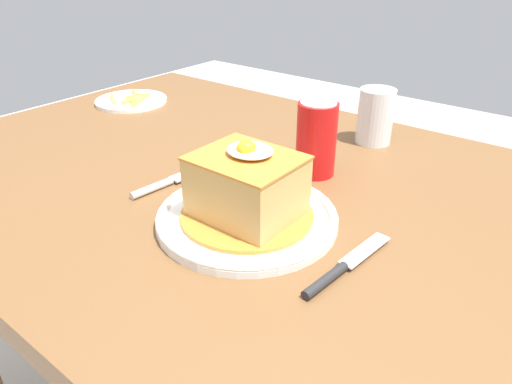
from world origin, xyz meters
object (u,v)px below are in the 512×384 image
object	(u,v)px
soda_can	(316,139)
drinking_glass	(375,120)
knife	(338,271)
fork	(163,184)
side_plate_fries	(131,101)
main_plate	(247,217)

from	to	relation	value
soda_can	drinking_glass	size ratio (longest dim) A/B	1.18
soda_can	knife	bearing A→B (deg)	-52.23
fork	drinking_glass	bearing A→B (deg)	65.34
side_plate_fries	main_plate	bearing A→B (deg)	-23.77
drinking_glass	side_plate_fries	bearing A→B (deg)	-167.00
main_plate	drinking_glass	world-z (taller)	drinking_glass
main_plate	side_plate_fries	distance (m)	0.62
main_plate	knife	distance (m)	0.16
fork	soda_can	distance (m)	0.26
knife	side_plate_fries	bearing A→B (deg)	159.24
main_plate	knife	world-z (taller)	main_plate
knife	soda_can	bearing A→B (deg)	127.77
soda_can	side_plate_fries	distance (m)	0.56
drinking_glass	side_plate_fries	size ratio (longest dim) A/B	0.62
drinking_glass	side_plate_fries	xyz separation A→B (m)	(-0.57, -0.13, -0.04)
main_plate	knife	size ratio (longest dim) A/B	1.52
fork	main_plate	bearing A→B (deg)	0.28
main_plate	fork	size ratio (longest dim) A/B	1.78
knife	drinking_glass	size ratio (longest dim) A/B	1.58
main_plate	side_plate_fries	world-z (taller)	main_plate
main_plate	fork	distance (m)	0.17
soda_can	side_plate_fries	xyz separation A→B (m)	(-0.56, 0.06, -0.06)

